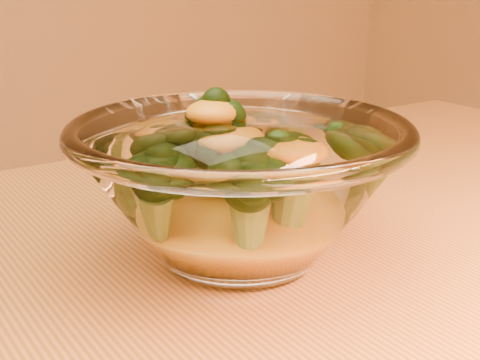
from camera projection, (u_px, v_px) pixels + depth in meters
name	position (u px, v px, depth m)	size (l,w,h in m)	color
glass_bowl	(240.00, 187.00, 0.49)	(0.25, 0.25, 0.11)	white
cheese_sauce	(240.00, 217.00, 0.49)	(0.12, 0.12, 0.03)	gold
broccoli_heap	(244.00, 164.00, 0.49)	(0.17, 0.14, 0.08)	black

